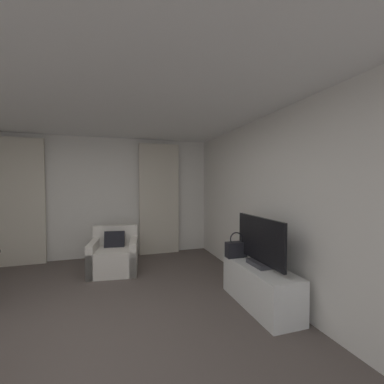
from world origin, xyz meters
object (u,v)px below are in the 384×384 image
(handbag_primary, at_px, (236,249))
(tv_flatscreen, at_px, (260,243))
(tv_console, at_px, (260,286))
(armchair, at_px, (114,256))

(handbag_primary, bearing_deg, tv_flatscreen, -75.92)
(tv_flatscreen, bearing_deg, handbag_primary, 104.08)
(tv_console, bearing_deg, tv_flatscreen, 90.00)
(tv_console, height_order, handbag_primary, handbag_primary)
(armchair, distance_m, handbag_primary, 2.28)
(tv_flatscreen, xyz_separation_m, handbag_primary, (-0.11, 0.44, -0.18))
(tv_console, relative_size, tv_flatscreen, 1.22)
(tv_flatscreen, distance_m, handbag_primary, 0.49)
(armchair, distance_m, tv_flatscreen, 2.69)
(tv_console, height_order, tv_flatscreen, tv_flatscreen)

